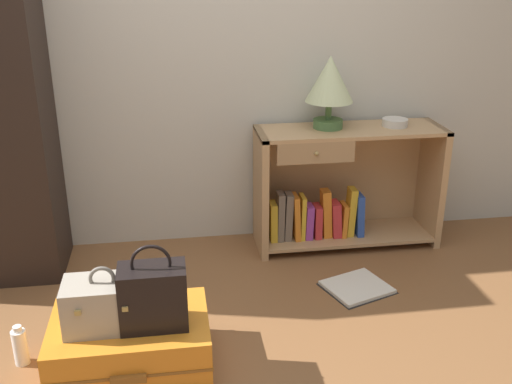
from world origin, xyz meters
TOP-DOWN VIEW (x-y plane):
  - back_wall at (0.00, 1.50)m, footprint 6.40×0.10m
  - bookshelf at (0.73, 1.26)m, footprint 1.09×0.37m
  - table_lamp at (0.65, 1.28)m, footprint 0.27×0.27m
  - bowl at (1.05, 1.26)m, footprint 0.15×0.15m
  - suitcase_large at (-0.46, 0.22)m, footprint 0.67×0.48m
  - train_case at (-0.55, 0.20)m, footprint 0.33×0.21m
  - handbag at (-0.35, 0.18)m, footprint 0.27×0.16m
  - bottle at (-0.94, 0.31)m, footprint 0.06×0.06m
  - open_book_on_floor at (0.69, 0.69)m, footprint 0.41×0.39m

SIDE VIEW (x-z plane):
  - open_book_on_floor at x=0.69m, z-range 0.00..0.02m
  - bottle at x=-0.94m, z-range -0.01..0.18m
  - suitcase_large at x=-0.46m, z-range 0.00..0.23m
  - train_case at x=-0.55m, z-range 0.20..0.47m
  - bookshelf at x=0.73m, z-range -0.02..0.71m
  - handbag at x=-0.35m, z-range 0.18..0.55m
  - bowl at x=1.05m, z-range 0.72..0.77m
  - table_lamp at x=0.65m, z-range 0.78..1.19m
  - back_wall at x=0.00m, z-range 0.00..2.60m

